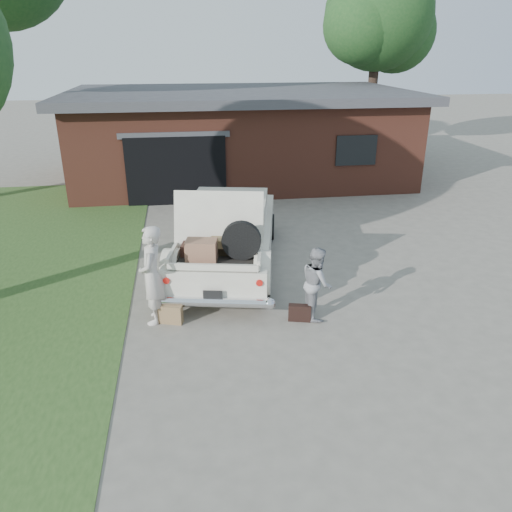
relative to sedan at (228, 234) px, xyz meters
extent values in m
plane|color=gray|center=(0.35, -2.70, -0.80)|extent=(90.00, 90.00, 0.00)
cube|color=#2D4C1E|center=(-5.15, 0.30, -0.79)|extent=(6.00, 16.00, 0.02)
cube|color=brown|center=(1.35, 8.80, 0.70)|extent=(12.00, 7.00, 3.00)
cube|color=#4C4C51|center=(1.35, 8.80, 2.35)|extent=(12.80, 7.80, 0.30)
cube|color=black|center=(-1.15, 5.35, 0.30)|extent=(3.20, 0.30, 2.20)
cube|color=#4C4C51|center=(-1.15, 5.28, 1.45)|extent=(3.50, 0.12, 0.18)
cube|color=black|center=(4.85, 5.28, 0.80)|extent=(1.40, 0.08, 1.00)
cylinder|color=#38281E|center=(8.01, 12.51, 1.65)|extent=(0.44, 0.44, 4.89)
sphere|color=#2A5121|center=(8.01, 12.51, 5.31)|extent=(4.77, 4.77, 4.77)
sphere|color=#2A5121|center=(9.08, 12.99, 4.61)|extent=(3.58, 3.58, 3.58)
sphere|color=#2A5121|center=(7.05, 11.91, 4.88)|extent=(3.34, 3.34, 3.34)
cube|color=silver|center=(0.01, 0.05, -0.14)|extent=(3.01, 5.55, 0.68)
cube|color=beige|center=(0.07, 0.36, 0.46)|extent=(2.12, 2.41, 0.55)
cube|color=black|center=(0.27, 1.34, 0.44)|extent=(1.61, 0.41, 0.46)
cube|color=black|center=(-0.13, -0.61, 0.44)|extent=(1.61, 0.41, 0.46)
cylinder|color=black|center=(-1.25, -1.51, -0.45)|extent=(0.37, 0.73, 0.69)
cylinder|color=black|center=(0.56, -1.88, -0.45)|extent=(0.37, 0.73, 0.69)
cylinder|color=black|center=(-0.54, 1.99, -0.45)|extent=(0.37, 0.73, 0.69)
cylinder|color=black|center=(1.28, 1.62, -0.45)|extent=(0.37, 0.73, 0.69)
cylinder|color=silver|center=(-0.53, -2.57, -0.38)|extent=(2.15, 0.62, 0.19)
cylinder|color=#A5140F|center=(-1.36, -2.32, 0.02)|extent=(0.14, 0.13, 0.13)
cylinder|color=#A5140F|center=(0.33, -2.67, 0.02)|extent=(0.14, 0.13, 0.13)
cube|color=black|center=(-0.53, -2.59, -0.22)|extent=(0.35, 0.09, 0.18)
cube|color=black|center=(-0.39, -1.90, 0.22)|extent=(1.83, 1.46, 0.04)
cube|color=silver|center=(-1.21, -1.73, 0.33)|extent=(0.29, 1.14, 0.19)
cube|color=silver|center=(0.43, -2.07, 0.33)|extent=(0.29, 1.14, 0.19)
cube|color=silver|center=(-0.51, -2.47, 0.29)|extent=(1.66, 0.40, 0.13)
cube|color=silver|center=(-0.31, -1.49, 0.83)|extent=(1.80, 0.71, 1.18)
cube|color=#41231B|center=(-0.71, -1.68, 0.35)|extent=(0.75, 0.56, 0.22)
cube|color=#9E6B50|center=(-0.68, -2.01, 0.45)|extent=(0.65, 0.49, 0.41)
cube|color=black|center=(-0.25, -1.67, 0.34)|extent=(0.69, 0.53, 0.19)
cube|color=olive|center=(-0.27, -1.82, 0.51)|extent=(0.50, 0.38, 0.16)
cylinder|color=black|center=(0.08, -2.05, 0.62)|extent=(0.77, 0.32, 0.75)
imported|color=beige|center=(-1.62, -2.35, 0.15)|extent=(0.52, 0.73, 1.89)
imported|color=gray|center=(1.43, -2.62, -0.09)|extent=(0.54, 0.69, 1.41)
cube|color=#93724B|center=(-1.34, -2.49, -0.61)|extent=(0.50, 0.30, 0.37)
cube|color=black|center=(1.09, -2.76, -0.63)|extent=(0.45, 0.24, 0.33)
camera|label=1|loc=(-0.95, -10.82, 4.01)|focal=35.00mm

